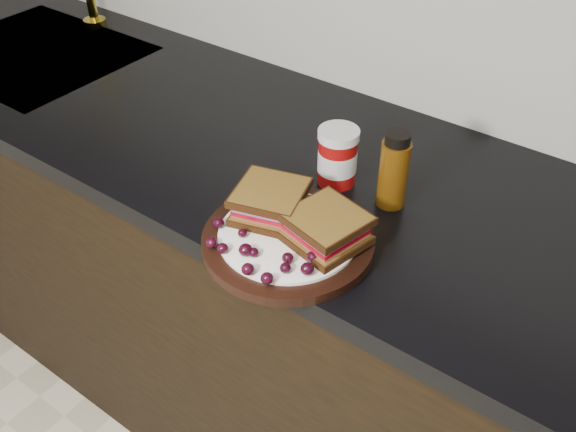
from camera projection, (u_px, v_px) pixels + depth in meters
name	position (u px, v px, depth m)	size (l,w,h in m)	color
base_cabinets	(380.00, 368.00, 1.43)	(3.96, 0.58, 0.86)	black
countertop	(402.00, 210.00, 1.15)	(3.98, 0.60, 0.04)	black
sink	(39.00, 70.00, 1.65)	(0.50, 0.42, 0.16)	#B2B2B7
plate	(288.00, 240.00, 1.04)	(0.28, 0.28, 0.02)	black
sandwich_left	(270.00, 202.00, 1.05)	(0.11, 0.11, 0.05)	brown
sandwich_right	(326.00, 228.00, 1.00)	(0.11, 0.11, 0.05)	brown
grape_0	(218.00, 223.00, 1.04)	(0.02, 0.02, 0.02)	black
grape_1	(242.00, 233.00, 1.02)	(0.02, 0.02, 0.01)	black
grape_2	(211.00, 243.00, 1.00)	(0.02, 0.02, 0.02)	black
grape_3	(222.00, 248.00, 0.99)	(0.02, 0.02, 0.02)	black
grape_4	(246.00, 250.00, 0.98)	(0.02, 0.02, 0.02)	black
grape_5	(254.00, 252.00, 0.98)	(0.02, 0.02, 0.01)	black
grape_6	(248.00, 269.00, 0.95)	(0.02, 0.02, 0.02)	black
grape_7	(267.00, 278.00, 0.94)	(0.02, 0.02, 0.02)	black
grape_8	(285.00, 268.00, 0.95)	(0.02, 0.02, 0.02)	black
grape_9	(288.00, 258.00, 0.97)	(0.02, 0.02, 0.02)	black
grape_10	(307.00, 269.00, 0.95)	(0.02, 0.02, 0.02)	black
grape_11	(313.00, 257.00, 0.97)	(0.02, 0.02, 0.02)	black
grape_12	(328.00, 258.00, 0.97)	(0.02, 0.02, 0.02)	black
grape_13	(340.00, 248.00, 0.99)	(0.02, 0.02, 0.02)	black
grape_14	(345.00, 240.00, 1.01)	(0.01, 0.01, 0.01)	black
grape_15	(321.00, 234.00, 1.02)	(0.02, 0.02, 0.02)	black
grape_16	(286.00, 201.00, 1.08)	(0.02, 0.02, 0.02)	black
grape_17	(275.00, 204.00, 1.07)	(0.02, 0.02, 0.02)	black
grape_18	(256.00, 203.00, 1.08)	(0.02, 0.02, 0.02)	black
grape_19	(260.00, 208.00, 1.06)	(0.02, 0.02, 0.02)	black
grape_20	(253.00, 218.00, 1.04)	(0.02, 0.02, 0.02)	black
grape_21	(248.00, 219.00, 1.05)	(0.01, 0.01, 0.01)	black
grape_22	(269.00, 211.00, 1.06)	(0.02, 0.02, 0.02)	black
grape_23	(259.00, 203.00, 1.08)	(0.02, 0.02, 0.02)	black
grape_24	(253.00, 211.00, 1.06)	(0.02, 0.02, 0.02)	black
condiment_jar	(337.00, 156.00, 1.15)	(0.07, 0.07, 0.11)	maroon
oil_bottle	(394.00, 169.00, 1.09)	(0.05, 0.05, 0.14)	#4F2E07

